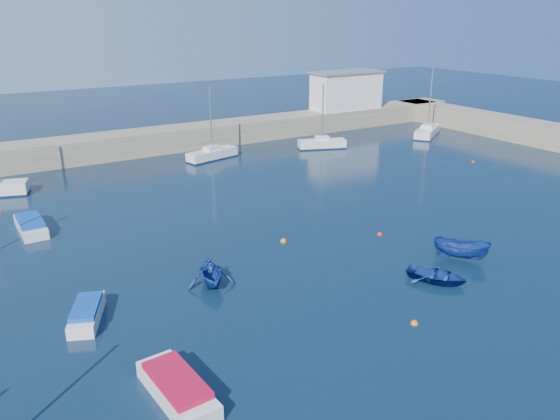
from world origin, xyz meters
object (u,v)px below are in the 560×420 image
sailboat_6 (212,154)px  dinghy_right (461,249)px  motorboat_0 (177,388)px  dinghy_center (437,276)px  dinghy_left (211,272)px  harbor_office (346,91)px  motorboat_1 (87,313)px  sailboat_8 (427,131)px  sailboat_7 (322,144)px  motorboat_2 (31,225)px

sailboat_6 → dinghy_right: sailboat_6 is taller
sailboat_6 → motorboat_0: sailboat_6 is taller
dinghy_center → dinghy_left: size_ratio=1.09×
harbor_office → motorboat_1: 56.76m
motorboat_1 → dinghy_right: 23.70m
sailboat_8 → dinghy_right: bearing=104.1°
harbor_office → sailboat_7: sailboat_7 is taller
motorboat_0 → dinghy_center: (17.56, 1.86, -0.14)m
sailboat_7 → motorboat_0: (-32.19, -34.08, -0.09)m
sailboat_6 → sailboat_8: sailboat_8 is taller
motorboat_2 → motorboat_1: bearing=-89.0°
dinghy_right → motorboat_2: bearing=102.3°
harbor_office → dinghy_center: (-25.35, -41.35, -4.73)m
motorboat_0 → dinghy_right: bearing=4.6°
sailboat_7 → motorboat_2: sailboat_7 is taller
harbor_office → motorboat_2: 49.39m
sailboat_8 → motorboat_2: size_ratio=1.96×
sailboat_7 → sailboat_8: 16.43m
motorboat_2 → dinghy_left: size_ratio=1.48×
sailboat_8 → motorboat_1: sailboat_8 is taller
sailboat_6 → harbor_office: bearing=-88.1°
dinghy_center → sailboat_6: bearing=59.1°
motorboat_1 → dinghy_right: (23.13, -5.17, 0.26)m
sailboat_7 → dinghy_center: (-14.63, -32.22, -0.23)m
harbor_office → sailboat_7: size_ratio=1.30×
motorboat_0 → dinghy_left: bearing=53.0°
motorboat_1 → dinghy_center: size_ratio=1.13×
sailboat_6 → dinghy_right: (2.79, -32.97, 0.11)m
harbor_office → dinghy_right: bearing=-118.4°
dinghy_right → harbor_office: bearing=24.8°
dinghy_left → sailboat_6: bearing=80.2°
motorboat_1 → motorboat_2: bearing=115.3°
harbor_office → dinghy_left: bearing=-137.2°
sailboat_6 → sailboat_8: bearing=-111.1°
sailboat_6 → motorboat_1: size_ratio=1.98×
dinghy_left → dinghy_right: 16.68m
sailboat_6 → dinghy_center: bearing=164.3°
motorboat_2 → dinghy_left: bearing=-63.3°
sailboat_6 → sailboat_8: size_ratio=0.85×
sailboat_7 → sailboat_8: sailboat_8 is taller
dinghy_center → sailboat_8: bearing=15.6°
dinghy_left → dinghy_right: (15.78, -5.38, -0.16)m
dinghy_left → dinghy_right: bearing=-3.4°
dinghy_left → sailboat_8: bearing=44.5°
harbor_office → sailboat_6: size_ratio=1.23×
sailboat_7 → dinghy_center: bearing=176.3°
sailboat_8 → sailboat_6: bearing=49.9°
motorboat_1 → dinghy_center: motorboat_1 is taller
sailboat_8 → dinghy_center: 43.63m
motorboat_0 → motorboat_1: size_ratio=1.21×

